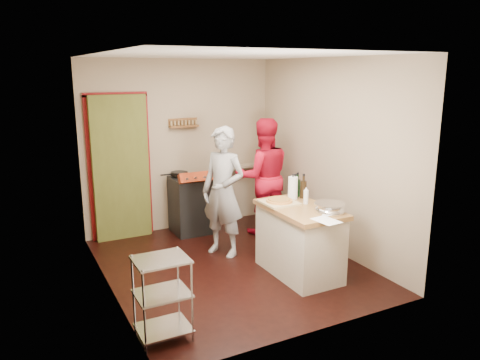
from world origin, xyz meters
name	(u,v)px	position (x,y,z in m)	size (l,w,h in m)	color
floor	(231,265)	(0.00, 0.00, 0.00)	(3.50, 3.50, 0.00)	black
back_wall	(139,160)	(-0.64, 1.78, 1.13)	(3.00, 0.44, 2.60)	gray
left_wall	(104,179)	(-1.50, 0.00, 1.30)	(0.04, 3.50, 2.60)	gray
right_wall	(329,156)	(1.50, 0.00, 1.30)	(0.04, 3.50, 2.60)	gray
ceiling	(230,54)	(0.00, 0.00, 2.61)	(3.00, 3.50, 0.02)	white
stove	(192,204)	(0.05, 1.42, 0.45)	(0.60, 0.63, 1.00)	black
wire_shelving	(162,295)	(-1.28, -1.20, 0.44)	(0.48, 0.40, 0.80)	silver
island	(300,238)	(0.64, -0.60, 0.45)	(0.69, 1.28, 1.16)	beige
person_stripe	(223,192)	(0.09, 0.41, 0.86)	(0.63, 0.41, 1.73)	#B0B0B5
person_red	(263,177)	(1.00, 0.92, 0.87)	(0.85, 0.66, 1.75)	red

